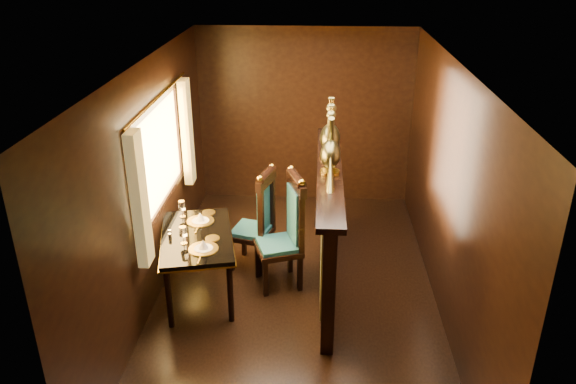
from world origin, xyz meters
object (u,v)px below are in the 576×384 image
object	(u,v)px
dining_table	(197,241)
chair_left	(289,227)
peacock_right	(330,126)
chair_right	(261,217)
peacock_left	(331,142)

from	to	relation	value
dining_table	chair_left	bearing A→B (deg)	3.83
dining_table	peacock_right	xyz separation A→B (m)	(1.38, 0.67, 1.07)
chair_left	peacock_right	distance (m)	1.18
dining_table	chair_right	distance (m)	0.85
chair_right	peacock_right	world-z (taller)	peacock_right
dining_table	chair_left	distance (m)	1.00
peacock_left	peacock_right	bearing A→B (deg)	90.00
peacock_left	peacock_right	xyz separation A→B (m)	(0.00, 0.45, 0.03)
chair_left	peacock_right	world-z (taller)	peacock_right
chair_left	peacock_left	xyz separation A→B (m)	(0.42, -0.06, 1.01)
chair_left	peacock_right	bearing A→B (deg)	23.48
chair_left	chair_right	size ratio (longest dim) A/B	1.06
peacock_right	chair_left	bearing A→B (deg)	-137.40
chair_right	chair_left	bearing A→B (deg)	-26.13
dining_table	peacock_left	world-z (taller)	peacock_left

